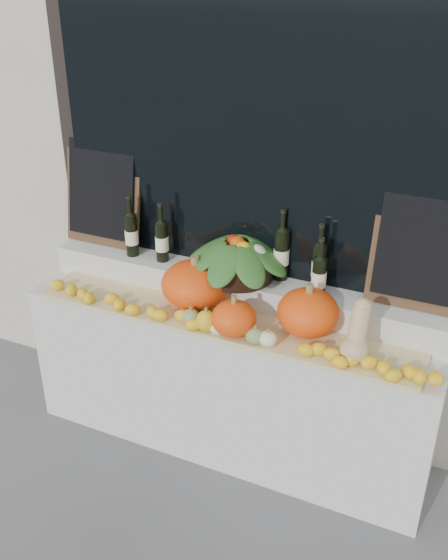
# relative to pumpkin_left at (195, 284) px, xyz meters

# --- Properties ---
(storefront_facade) EXTENTS (7.00, 0.94, 4.50)m
(storefront_facade) POSITION_rel_pumpkin_left_xyz_m (0.19, 0.74, 1.22)
(storefront_facade) COLOR beige
(storefront_facade) RESTS_ON ground
(display_sill) EXTENTS (2.30, 0.55, 0.88)m
(display_sill) POSITION_rel_pumpkin_left_xyz_m (0.19, 0.02, -0.59)
(display_sill) COLOR silver
(display_sill) RESTS_ON ground
(rear_tier) EXTENTS (2.30, 0.25, 0.16)m
(rear_tier) POSITION_rel_pumpkin_left_xyz_m (0.19, 0.17, -0.07)
(rear_tier) COLOR silver
(rear_tier) RESTS_ON display_sill
(straw_bedding) EXTENTS (2.10, 0.32, 0.02)m
(straw_bedding) POSITION_rel_pumpkin_left_xyz_m (0.19, -0.10, -0.14)
(straw_bedding) COLOR tan
(straw_bedding) RESTS_ON display_sill
(pumpkin_left) EXTENTS (0.45, 0.45, 0.25)m
(pumpkin_left) POSITION_rel_pumpkin_left_xyz_m (0.00, 0.00, 0.00)
(pumpkin_left) COLOR #FF4F0D
(pumpkin_left) RESTS_ON straw_bedding
(pumpkin_right) EXTENTS (0.40, 0.40, 0.24)m
(pumpkin_right) POSITION_rel_pumpkin_left_xyz_m (0.64, -0.02, -0.01)
(pumpkin_right) COLOR #FF4F0D
(pumpkin_right) RESTS_ON straw_bedding
(pumpkin_center) EXTENTS (0.30, 0.30, 0.18)m
(pumpkin_center) POSITION_rel_pumpkin_left_xyz_m (0.31, -0.19, -0.03)
(pumpkin_center) COLOR #FF4F0D
(pumpkin_center) RESTS_ON straw_bedding
(butternut_squash) EXTENTS (0.14, 0.20, 0.29)m
(butternut_squash) POSITION_rel_pumpkin_left_xyz_m (0.91, -0.13, 0.00)
(butternut_squash) COLOR tan
(butternut_squash) RESTS_ON straw_bedding
(decorative_gourds) EXTENTS (0.52, 0.13, 0.14)m
(decorative_gourds) POSITION_rel_pumpkin_left_xyz_m (0.27, -0.22, -0.08)
(decorative_gourds) COLOR #36641E
(decorative_gourds) RESTS_ON straw_bedding
(lemon_heap) EXTENTS (2.20, 0.16, 0.06)m
(lemon_heap) POSITION_rel_pumpkin_left_xyz_m (0.19, -0.21, -0.09)
(lemon_heap) COLOR yellow
(lemon_heap) RESTS_ON straw_bedding
(produce_bowl) EXTENTS (0.61, 0.61, 0.25)m
(produce_bowl) POSITION_rel_pumpkin_left_xyz_m (0.17, 0.16, 0.13)
(produce_bowl) COLOR black
(produce_bowl) RESTS_ON rear_tier
(wine_bottle_far_left) EXTENTS (0.08, 0.08, 0.36)m
(wine_bottle_far_left) POSITION_rel_pumpkin_left_xyz_m (-0.49, 0.15, 0.14)
(wine_bottle_far_left) COLOR black
(wine_bottle_far_left) RESTS_ON rear_tier
(wine_bottle_near_left) EXTENTS (0.08, 0.08, 0.35)m
(wine_bottle_near_left) POSITION_rel_pumpkin_left_xyz_m (-0.29, 0.16, 0.13)
(wine_bottle_near_left) COLOR black
(wine_bottle_near_left) RESTS_ON rear_tier
(wine_bottle_tall) EXTENTS (0.08, 0.08, 0.40)m
(wine_bottle_tall) POSITION_rel_pumpkin_left_xyz_m (0.40, 0.24, 0.16)
(wine_bottle_tall) COLOR black
(wine_bottle_tall) RESTS_ON rear_tier
(wine_bottle_near_right) EXTENTS (0.08, 0.08, 0.37)m
(wine_bottle_near_right) POSITION_rel_pumpkin_left_xyz_m (0.61, 0.20, 0.14)
(wine_bottle_near_right) COLOR black
(wine_bottle_near_right) RESTS_ON rear_tier
(wine_bottle_far_right) EXTENTS (0.08, 0.08, 0.32)m
(wine_bottle_far_right) POSITION_rel_pumpkin_left_xyz_m (0.64, 0.14, 0.12)
(wine_bottle_far_right) COLOR black
(wine_bottle_far_right) RESTS_ON rear_tier
(chalkboard_left) EXTENTS (0.50, 0.13, 0.61)m
(chalkboard_left) POSITION_rel_pumpkin_left_xyz_m (-0.73, 0.24, 0.33)
(chalkboard_left) COLOR #4C331E
(chalkboard_left) RESTS_ON rear_tier
(chalkboard_right) EXTENTS (0.50, 0.13, 0.61)m
(chalkboard_right) POSITION_rel_pumpkin_left_xyz_m (1.11, 0.24, 0.33)
(chalkboard_right) COLOR #4C331E
(chalkboard_right) RESTS_ON rear_tier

